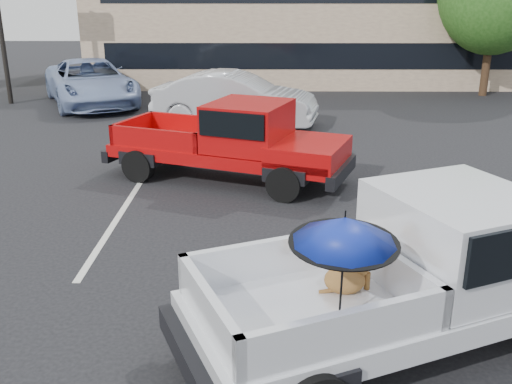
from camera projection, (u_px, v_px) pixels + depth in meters
ground at (278, 268)px, 8.84m from camera, size 90.00×90.00×0.00m
stripe_left at (117, 219)px, 10.75m from camera, size 0.12×5.00×0.01m
stripe_right at (435, 221)px, 10.70m from camera, size 0.12×5.00×0.01m
motel_building at (308, 12)px, 27.58m from camera, size 20.40×8.40×6.30m
silver_pickup at (440, 262)px, 6.70m from camera, size 6.00×4.05×2.06m
red_pickup at (242, 139)px, 12.64m from camera, size 5.81×3.76×1.81m
silver_sedan at (235, 99)px, 18.14m from camera, size 5.44×2.83×1.71m
blue_suv at (90, 82)px, 21.61m from camera, size 5.13×6.71×1.69m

